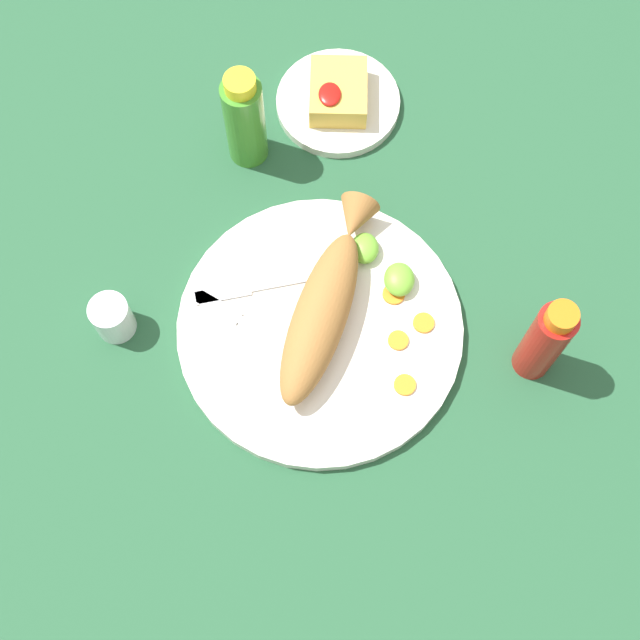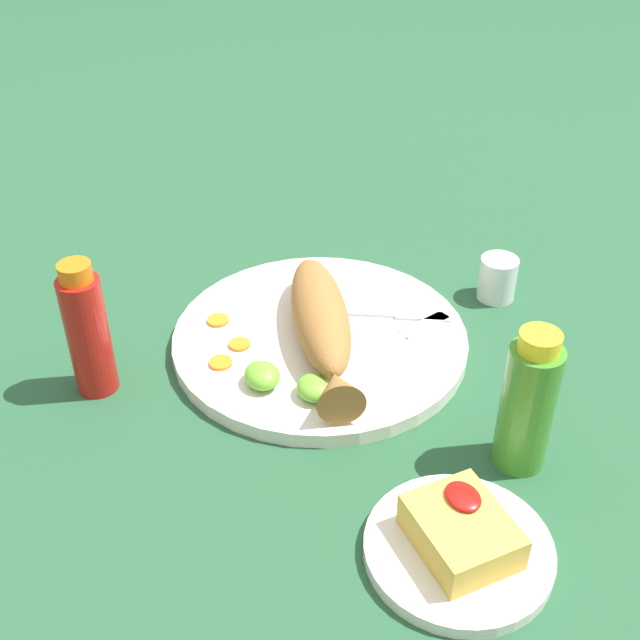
# 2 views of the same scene
# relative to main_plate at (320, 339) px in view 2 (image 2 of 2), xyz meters

# --- Properties ---
(ground_plane) EXTENTS (4.00, 4.00, 0.00)m
(ground_plane) POSITION_rel_main_plate_xyz_m (0.00, 0.00, -0.01)
(ground_plane) COLOR #235133
(main_plate) EXTENTS (0.36, 0.36, 0.02)m
(main_plate) POSITION_rel_main_plate_xyz_m (0.00, 0.00, 0.00)
(main_plate) COLOR silver
(main_plate) RESTS_ON ground_plane
(fried_fish) EXTENTS (0.29, 0.14, 0.06)m
(fried_fish) POSITION_rel_main_plate_xyz_m (-0.02, 0.01, 0.04)
(fried_fish) COLOR #996633
(fried_fish) RESTS_ON main_plate
(fork_near) EXTENTS (0.10, 0.17, 0.00)m
(fork_near) POSITION_rel_main_plate_xyz_m (-0.00, -0.09, 0.01)
(fork_near) COLOR silver
(fork_near) RESTS_ON main_plate
(fork_far) EXTENTS (0.05, 0.18, 0.00)m
(fork_far) POSITION_rel_main_plate_xyz_m (-0.05, -0.08, 0.01)
(fork_far) COLOR silver
(fork_far) RESTS_ON main_plate
(carrot_slice_near) EXTENTS (0.03, 0.03, 0.00)m
(carrot_slice_near) POSITION_rel_main_plate_xyz_m (0.07, 0.10, 0.01)
(carrot_slice_near) COLOR orange
(carrot_slice_near) RESTS_ON main_plate
(carrot_slice_mid) EXTENTS (0.03, 0.03, 0.00)m
(carrot_slice_mid) POSITION_rel_main_plate_xyz_m (-0.01, 0.13, 0.01)
(carrot_slice_mid) COLOR orange
(carrot_slice_mid) RESTS_ON main_plate
(carrot_slice_far) EXTENTS (0.03, 0.03, 0.00)m
(carrot_slice_far) POSITION_rel_main_plate_xyz_m (0.02, 0.10, 0.01)
(carrot_slice_far) COLOR orange
(carrot_slice_far) RESTS_ON main_plate
(carrot_slice_extra) EXTENTS (0.03, 0.03, 0.00)m
(carrot_slice_extra) POSITION_rel_main_plate_xyz_m (-0.04, 0.09, 0.01)
(carrot_slice_extra) COLOR orange
(carrot_slice_extra) RESTS_ON main_plate
(lime_wedge_main) EXTENTS (0.05, 0.04, 0.03)m
(lime_wedge_main) POSITION_rel_main_plate_xyz_m (-0.06, 0.10, 0.02)
(lime_wedge_main) COLOR #6BB233
(lime_wedge_main) RESTS_ON main_plate
(lime_wedge_side) EXTENTS (0.04, 0.04, 0.02)m
(lime_wedge_side) POSITION_rel_main_plate_xyz_m (-0.10, 0.05, 0.02)
(lime_wedge_side) COLOR #6BB233
(lime_wedge_side) RESTS_ON main_plate
(hot_sauce_bottle_red) EXTENTS (0.05, 0.05, 0.16)m
(hot_sauce_bottle_red) POSITION_rel_main_plate_xyz_m (0.03, 0.26, 0.07)
(hot_sauce_bottle_red) COLOR #B21914
(hot_sauce_bottle_red) RESTS_ON ground_plane
(hot_sauce_bottle_green) EXTENTS (0.05, 0.05, 0.16)m
(hot_sauce_bottle_green) POSITION_rel_main_plate_xyz_m (-0.26, -0.10, 0.07)
(hot_sauce_bottle_green) COLOR #3D8428
(hot_sauce_bottle_green) RESTS_ON ground_plane
(salt_cup) EXTENTS (0.05, 0.05, 0.06)m
(salt_cup) POSITION_rel_main_plate_xyz_m (-0.00, -0.26, 0.02)
(salt_cup) COLOR silver
(salt_cup) RESTS_ON ground_plane
(side_plate_fries) EXTENTS (0.17, 0.17, 0.01)m
(side_plate_fries) POSITION_rel_main_plate_xyz_m (-0.34, 0.02, -0.00)
(side_plate_fries) COLOR silver
(side_plate_fries) RESTS_ON ground_plane
(fries_pile) EXTENTS (0.09, 0.08, 0.04)m
(fries_pile) POSITION_rel_main_plate_xyz_m (-0.34, 0.02, 0.02)
(fries_pile) COLOR gold
(fries_pile) RESTS_ON side_plate_fries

